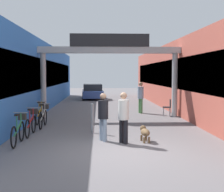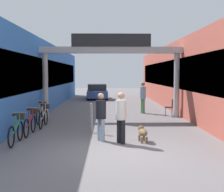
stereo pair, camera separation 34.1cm
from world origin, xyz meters
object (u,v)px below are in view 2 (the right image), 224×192
object	(u,v)px
pedestrian_carrying_crate	(143,95)
bicycle_red_second	(31,123)
bicycle_orange_farthest	(41,113)
parked_car_blue	(97,92)
pedestrian_companion	(101,114)
pedestrian_with_dog	(121,114)
dog_on_leash	(143,132)
bollard_post_metal	(92,118)
bicycle_silver_third	(44,116)
cafe_chair_black_nearer	(170,106)
bicycle_green_nearest	(17,130)

from	to	relation	value
pedestrian_carrying_crate	bicycle_red_second	world-z (taller)	pedestrian_carrying_crate
pedestrian_carrying_crate	bicycle_orange_farthest	bearing A→B (deg)	-146.35
parked_car_blue	bicycle_orange_farthest	bearing A→B (deg)	-98.85
pedestrian_companion	pedestrian_with_dog	bearing A→B (deg)	-30.48
pedestrian_companion	dog_on_leash	distance (m)	1.49
dog_on_leash	bollard_post_metal	distance (m)	2.37
bicycle_red_second	bicycle_orange_farthest	bearing A→B (deg)	94.29
pedestrian_companion	bollard_post_metal	world-z (taller)	pedestrian_companion
pedestrian_companion	bicycle_orange_farthest	distance (m)	4.82
pedestrian_carrying_crate	bollard_post_metal	size ratio (longest dim) A/B	1.58
bicycle_red_second	bicycle_orange_farthest	xyz separation A→B (m)	(-0.21, 2.79, 0.00)
bollard_post_metal	pedestrian_companion	bearing A→B (deg)	-75.03
bollard_post_metal	bicycle_silver_third	bearing A→B (deg)	145.87
pedestrian_companion	parked_car_blue	world-z (taller)	pedestrian_companion
pedestrian_carrying_crate	bicycle_silver_third	distance (m)	6.42
bicycle_orange_farthest	bollard_post_metal	world-z (taller)	bollard_post_metal
pedestrian_with_dog	pedestrian_carrying_crate	world-z (taller)	pedestrian_carrying_crate
bicycle_silver_third	bicycle_red_second	bearing A→B (deg)	-94.32
cafe_chair_black_nearer	parked_car_blue	size ratio (longest dim) A/B	0.22
bicycle_orange_farthest	cafe_chair_black_nearer	world-z (taller)	bicycle_orange_farthest
bollard_post_metal	bicycle_green_nearest	bearing A→B (deg)	-142.35
bicycle_silver_third	pedestrian_companion	bearing A→B (deg)	-49.16
bicycle_green_nearest	bicycle_red_second	world-z (taller)	same
bicycle_green_nearest	parked_car_blue	xyz separation A→B (m)	(1.95, 17.57, 0.21)
pedestrian_with_dog	cafe_chair_black_nearer	size ratio (longest dim) A/B	1.84
bicycle_green_nearest	bollard_post_metal	xyz separation A→B (m)	(2.29, 1.77, 0.13)
bicycle_green_nearest	bollard_post_metal	distance (m)	2.89
pedestrian_with_dog	parked_car_blue	distance (m)	17.67
pedestrian_with_dog	dog_on_leash	world-z (taller)	pedestrian_with_dog
bollard_post_metal	cafe_chair_black_nearer	size ratio (longest dim) A/B	1.25
pedestrian_carrying_crate	bicycle_red_second	distance (m)	7.79
bicycle_green_nearest	cafe_chair_black_nearer	size ratio (longest dim) A/B	1.90
pedestrian_with_dog	bicycle_orange_farthest	bearing A→B (deg)	128.83
bicycle_silver_third	bicycle_green_nearest	bearing A→B (deg)	-93.91
bicycle_green_nearest	cafe_chair_black_nearer	distance (m)	8.82
bicycle_green_nearest	dog_on_leash	bearing A→B (deg)	2.64
bicycle_red_second	bicycle_orange_farthest	world-z (taller)	same
pedestrian_companion	bollard_post_metal	xyz separation A→B (m)	(-0.38, 1.44, -0.33)
pedestrian_companion	bicycle_red_second	distance (m)	2.85
bollard_post_metal	pedestrian_carrying_crate	bearing A→B (deg)	65.91
dog_on_leash	bicycle_orange_farthest	xyz separation A→B (m)	(-4.16, 4.04, 0.13)
cafe_chair_black_nearer	bollard_post_metal	bearing A→B (deg)	-130.62
pedestrian_companion	cafe_chair_black_nearer	world-z (taller)	pedestrian_companion
bicycle_green_nearest	bicycle_red_second	xyz separation A→B (m)	(0.09, 1.44, 0.00)
pedestrian_carrying_crate	bollard_post_metal	bearing A→B (deg)	-114.09
pedestrian_carrying_crate	cafe_chair_black_nearer	distance (m)	1.87
parked_car_blue	dog_on_leash	bearing A→B (deg)	-83.17
pedestrian_carrying_crate	parked_car_blue	distance (m)	10.44
pedestrian_carrying_crate	bicycle_silver_third	xyz separation A→B (m)	(-4.66, -4.38, -0.58)
dog_on_leash	pedestrian_companion	bearing A→B (deg)	174.04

